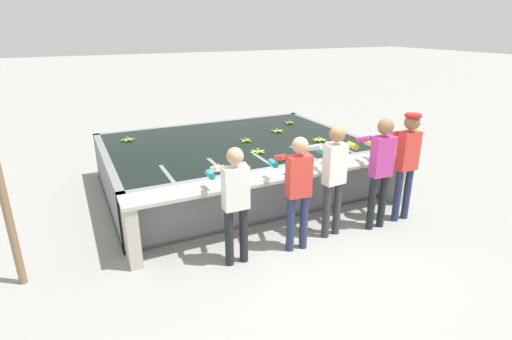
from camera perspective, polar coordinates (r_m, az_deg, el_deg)
ground_plane at (r=6.05m, az=4.91°, el=-8.99°), size 80.00×80.00×0.00m
wash_tank at (r=7.61m, az=-3.10°, el=0.91°), size 4.66×3.38×0.88m
work_ledge at (r=5.95m, az=3.99°, el=-2.70°), size 4.66×0.45×0.88m
worker_0 at (r=4.96m, az=-3.06°, el=-3.73°), size 0.41×0.71×1.57m
worker_1 at (r=5.29m, az=5.94°, el=-1.98°), size 0.45×0.73×1.60m
worker_2 at (r=5.71m, az=10.92°, el=-0.22°), size 0.44×0.73×1.65m
worker_3 at (r=6.09m, az=17.28°, el=0.87°), size 0.43×0.72×1.70m
worker_4 at (r=6.49m, az=20.62°, el=1.80°), size 0.40×0.72×1.70m
banana_bunch_floating_0 at (r=7.45m, az=-1.52°, el=4.24°), size 0.25×0.25×0.08m
banana_bunch_floating_1 at (r=7.00m, az=11.41°, el=2.81°), size 0.26×0.26×0.08m
banana_bunch_floating_2 at (r=8.14m, az=3.04°, el=5.61°), size 0.27×0.28×0.08m
banana_bunch_floating_3 at (r=6.46m, az=3.55°, el=1.70°), size 0.28×0.27×0.08m
banana_bunch_floating_4 at (r=7.59m, az=9.03°, el=4.29°), size 0.28×0.28×0.08m
banana_bunch_floating_5 at (r=6.04m, az=-5.34°, el=0.34°), size 0.27×0.27×0.08m
banana_bunch_floating_6 at (r=7.87m, az=-17.86°, el=4.14°), size 0.28×0.26×0.08m
banana_bunch_floating_7 at (r=8.86m, az=4.73°, el=6.76°), size 0.26×0.26×0.08m
banana_bunch_floating_8 at (r=6.79m, az=0.22°, el=2.66°), size 0.28×0.26×0.08m
banana_bunch_ledge_0 at (r=6.32m, az=10.32°, el=1.04°), size 0.23×0.23×0.08m
knife_0 at (r=6.06m, az=5.38°, el=0.34°), size 0.18×0.33×0.02m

